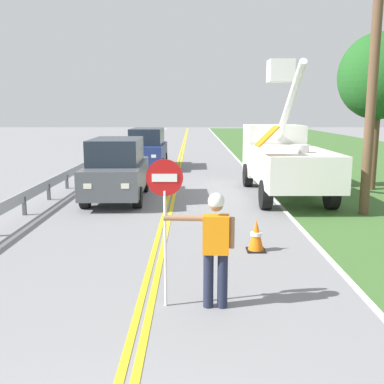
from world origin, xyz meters
TOP-DOWN VIEW (x-y plane):
  - centerline_yellow_left at (-0.09, 20.00)m, footprint 0.11×110.00m
  - centerline_yellow_right at (0.09, 20.00)m, footprint 0.11×110.00m
  - edge_line_right at (3.60, 20.00)m, footprint 0.12×110.00m
  - edge_line_left at (-3.60, 20.00)m, footprint 0.12×110.00m
  - flagger_worker at (1.10, 4.63)m, footprint 1.09×0.26m
  - stop_sign_paddle at (0.33, 4.67)m, footprint 0.56×0.04m
  - utility_bucket_truck at (4.04, 14.29)m, footprint 2.67×6.83m
  - oncoming_suv_nearest at (-1.84, 13.30)m, footprint 2.01×4.65m
  - oncoming_suv_second at (-1.65, 22.03)m, footprint 1.95×4.63m
  - utility_pole_near at (5.86, 11.05)m, footprint 1.80×0.28m
  - traffic_cone_lead at (2.15, 7.49)m, footprint 0.40×0.40m
  - guardrail_left_shoulder at (-4.20, 16.63)m, footprint 0.10×32.00m
  - roadside_tree_verge at (7.73, 15.27)m, footprint 3.00×3.00m

SIDE VIEW (x-z plane):
  - centerline_yellow_left at x=-0.09m, z-range 0.00..0.01m
  - centerline_yellow_right at x=0.09m, z-range 0.00..0.01m
  - edge_line_right at x=3.60m, z-range 0.00..0.01m
  - edge_line_left at x=-3.60m, z-range 0.00..0.01m
  - traffic_cone_lead at x=2.15m, z-range -0.01..0.69m
  - guardrail_left_shoulder at x=-4.20m, z-range 0.16..0.87m
  - flagger_worker at x=1.10m, z-range 0.13..1.96m
  - oncoming_suv_nearest at x=-1.84m, z-range 0.01..2.11m
  - oncoming_suv_second at x=-1.65m, z-range 0.01..2.11m
  - utility_bucket_truck at x=4.04m, z-range -1.05..3.84m
  - stop_sign_paddle at x=0.33m, z-range 0.54..2.87m
  - roadside_tree_verge at x=7.73m, z-range 1.32..7.22m
  - utility_pole_near at x=5.86m, z-range 0.19..9.18m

